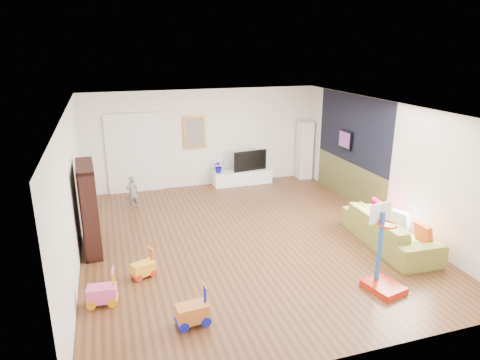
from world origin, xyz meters
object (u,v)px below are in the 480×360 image
object	(u,v)px
bookshelf	(89,208)
basketball_hoop	(388,250)
media_console	(242,177)
sofa	(389,230)

from	to	relation	value
bookshelf	basketball_hoop	world-z (taller)	bookshelf
bookshelf	basketball_hoop	distance (m)	5.45
basketball_hoop	media_console	bearing A→B (deg)	81.37
sofa	basketball_hoop	xyz separation A→B (m)	(-1.07, -1.37, 0.40)
sofa	media_console	bearing A→B (deg)	21.00
bookshelf	media_console	bearing A→B (deg)	33.93
media_console	sofa	distance (m)	4.92
bookshelf	sofa	size ratio (longest dim) A/B	0.76
media_console	bookshelf	world-z (taller)	bookshelf
media_console	sofa	world-z (taller)	sofa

